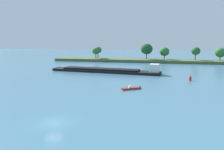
% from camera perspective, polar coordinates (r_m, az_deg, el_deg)
% --- Properties ---
extents(ground_plane, '(400.00, 400.00, 0.00)m').
position_cam_1_polar(ground_plane, '(37.28, -14.21, -11.33)').
color(ground_plane, teal).
extents(treeline_island, '(92.43, 12.08, 9.50)m').
position_cam_1_polar(treeline_island, '(123.40, 8.44, 4.28)').
color(treeline_island, '#4C6038').
rests_on(treeline_island, ground).
extents(fishing_skiff, '(4.79, 3.67, 0.93)m').
position_cam_1_polar(fishing_skiff, '(58.27, 4.69, -3.30)').
color(fishing_skiff, maroon).
rests_on(fishing_skiff, ground).
extents(cargo_barge, '(41.47, 10.02, 5.51)m').
position_cam_1_polar(cargo_barge, '(85.71, -1.10, 1.18)').
color(cargo_barge, black).
rests_on(cargo_barge, ground).
extents(channel_buoy_red, '(0.70, 0.70, 1.90)m').
position_cam_1_polar(channel_buoy_red, '(72.75, 18.70, -0.77)').
color(channel_buoy_red, red).
rests_on(channel_buoy_red, ground).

